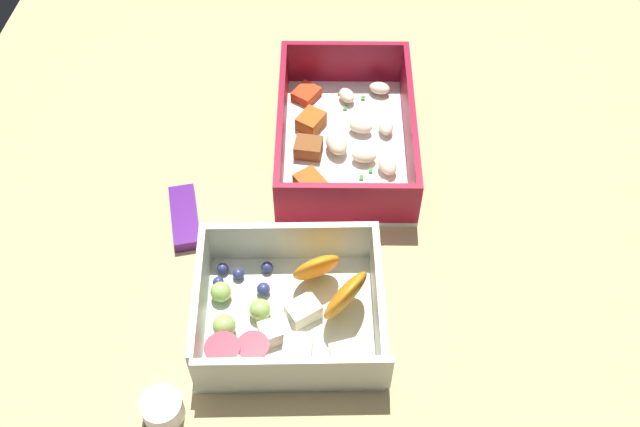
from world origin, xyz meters
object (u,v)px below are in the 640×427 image
at_px(fruit_bowl, 290,312).
at_px(paper_cup_liner, 163,409).
at_px(candy_bar, 185,217).
at_px(pasta_container, 344,138).

height_order(fruit_bowl, paper_cup_liner, fruit_bowl).
bearing_deg(fruit_bowl, candy_bar, 49.11).
distance_m(fruit_bowl, candy_bar, 0.15).
xyz_separation_m(candy_bar, paper_cup_liner, (-0.19, -0.03, 0.00)).
bearing_deg(fruit_bowl, pasta_container, -7.48).
xyz_separation_m(pasta_container, paper_cup_liner, (-0.30, 0.11, -0.01)).
xyz_separation_m(fruit_bowl, candy_bar, (0.10, 0.11, -0.01)).
bearing_deg(candy_bar, paper_cup_liner, -172.36).
bearing_deg(pasta_container, fruit_bowl, 166.88).
bearing_deg(paper_cup_liner, candy_bar, 7.64).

